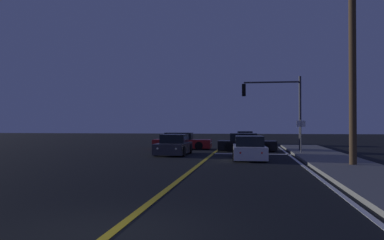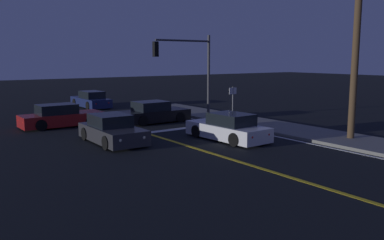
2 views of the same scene
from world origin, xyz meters
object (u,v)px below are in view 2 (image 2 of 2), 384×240
Objects in this scene: car_mid_block_navy at (91,100)px; car_lead_oncoming_red at (61,117)px; street_sign_corner at (233,99)px; car_far_approaching_white at (228,128)px; car_parked_curb_black at (154,113)px; car_following_oncoming_charcoal at (112,130)px; utility_pole_right at (357,30)px; traffic_signal_near_right at (189,63)px.

car_mid_block_navy is 0.99× the size of car_lead_oncoming_red.
car_lead_oncoming_red is at bearing 149.40° from street_sign_corner.
car_far_approaching_white and car_mid_block_navy have the same top height.
car_lead_oncoming_red is (-5.26, 1.79, -0.00)m from car_parked_curb_black.
street_sign_corner is at bearing 58.39° from car_lead_oncoming_red.
car_far_approaching_white is 10.30m from car_lead_oncoming_red.
car_lead_oncoming_red is at bearing -84.17° from car_following_oncoming_charcoal.
utility_pole_right is at bearing 146.99° from car_following_oncoming_charcoal.
car_far_approaching_white and car_lead_oncoming_red have the same top height.
street_sign_corner is (3.55, -3.42, 0.97)m from car_parked_curb_black.
car_following_oncoming_charcoal is 8.44m from traffic_signal_near_right.
traffic_signal_near_right is at bearing 104.98° from utility_pole_right.
traffic_signal_near_right is at bearing 74.08° from car_parked_curb_black.
car_parked_curb_black is 12.60m from utility_pole_right.
utility_pole_right reaches higher than car_parked_curb_black.
utility_pole_right is at bearing -40.45° from car_far_approaching_white.
car_far_approaching_white is 5.64m from car_following_oncoming_charcoal.
car_lead_oncoming_red is (-5.04, -8.05, 0.00)m from car_mid_block_navy.
street_sign_corner is (-1.40, 7.15, -3.77)m from utility_pole_right.
traffic_signal_near_right is (2.51, -10.46, 3.10)m from car_mid_block_navy.
utility_pole_right is at bearing 24.38° from car_parked_curb_black.
utility_pole_right reaches higher than car_mid_block_navy.
car_lead_oncoming_red is 0.87× the size of traffic_signal_near_right.
car_following_oncoming_charcoal is at bearing 26.92° from traffic_signal_near_right.
utility_pole_right is (4.95, -10.57, 4.74)m from car_parked_curb_black.
car_far_approaching_white and car_following_oncoming_charcoal have the same top height.
car_far_approaching_white is (0.22, -6.92, -0.00)m from car_parked_curb_black.
traffic_signal_near_right is (7.00, 3.55, 3.10)m from car_following_oncoming_charcoal.
car_far_approaching_white is at bearing 71.84° from traffic_signal_near_right.
car_following_oncoming_charcoal is at bearing 4.30° from car_lead_oncoming_red.
traffic_signal_near_right is 10.43m from utility_pole_right.
utility_pole_right is at bearing -76.89° from car_mid_block_navy.
car_far_approaching_white is 7.32m from traffic_signal_near_right.
car_parked_curb_black is 1.02× the size of car_following_oncoming_charcoal.
car_following_oncoming_charcoal is at bearing -108.87° from car_mid_block_navy.
utility_pole_right reaches higher than traffic_signal_near_right.
traffic_signal_near_right reaches higher than car_mid_block_navy.
traffic_signal_near_right is at bearing 71.27° from car_lead_oncoming_red.
car_lead_oncoming_red is (-5.48, 8.71, 0.00)m from car_far_approaching_white.
car_following_oncoming_charcoal is 12.52m from utility_pole_right.
car_parked_curb_black is 1.90× the size of street_sign_corner.
car_mid_block_navy is 0.86× the size of traffic_signal_near_right.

